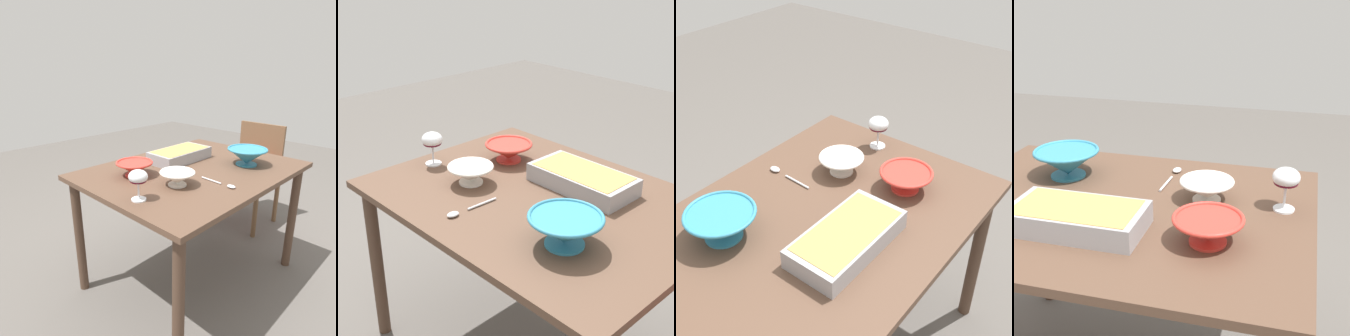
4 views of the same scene
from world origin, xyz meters
The scene contains 7 objects.
dining_table centered at (0.00, 0.00, 0.63)m, with size 1.18×0.88×0.72m.
wine_glass centered at (-0.49, -0.10, 0.82)m, with size 0.08×0.08×0.14m.
casserole_dish centered at (0.06, 0.16, 0.76)m, with size 0.38×0.19×0.07m.
mixing_bowl centered at (-0.31, 0.14, 0.77)m, with size 0.19×0.19×0.08m.
small_bowl centered at (0.27, -0.18, 0.78)m, with size 0.23×0.23×0.10m.
serving_bowl centered at (-0.25, -0.11, 0.76)m, with size 0.17×0.17×0.07m.
serving_spoon centered at (-0.09, -0.28, 0.73)m, with size 0.03×0.21×0.01m.
Camera 2 is at (1.08, -1.18, 1.55)m, focal length 53.91 mm.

